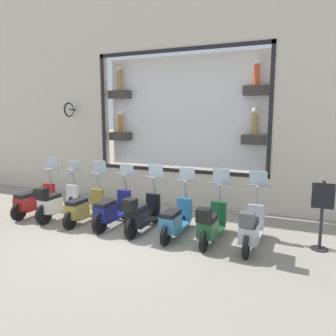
{
  "coord_description": "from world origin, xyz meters",
  "views": [
    {
      "loc": [
        -6.4,
        -3.83,
        2.85
      ],
      "look_at": [
        2.04,
        -0.23,
        1.42
      ],
      "focal_mm": 35.0,
      "sensor_mm": 36.0,
      "label": 1
    }
  ],
  "objects_px": {
    "scooter_black_3": "(141,214)",
    "scooter_red_7": "(34,201)",
    "shop_sign_post": "(322,213)",
    "scooter_silver_0": "(251,228)",
    "scooter_teal_2": "(175,220)",
    "scooter_green_1": "(211,224)",
    "scooter_navy_4": "(112,210)",
    "scooter_white_6": "(56,203)",
    "scooter_olive_5": "(83,208)"
  },
  "relations": [
    {
      "from": "scooter_black_3",
      "to": "scooter_olive_5",
      "type": "distance_m",
      "value": 1.79
    },
    {
      "from": "scooter_white_6",
      "to": "scooter_red_7",
      "type": "bearing_deg",
      "value": 86.45
    },
    {
      "from": "scooter_teal_2",
      "to": "scooter_black_3",
      "type": "distance_m",
      "value": 0.9
    },
    {
      "from": "scooter_black_3",
      "to": "shop_sign_post",
      "type": "bearing_deg",
      "value": -81.98
    },
    {
      "from": "scooter_teal_2",
      "to": "scooter_black_3",
      "type": "height_order",
      "value": "scooter_black_3"
    },
    {
      "from": "scooter_white_6",
      "to": "scooter_red_7",
      "type": "xyz_separation_m",
      "value": [
        0.06,
        0.89,
        -0.05
      ]
    },
    {
      "from": "scooter_teal_2",
      "to": "scooter_red_7",
      "type": "distance_m",
      "value": 4.46
    },
    {
      "from": "scooter_silver_0",
      "to": "scooter_red_7",
      "type": "height_order",
      "value": "scooter_red_7"
    },
    {
      "from": "scooter_white_6",
      "to": "scooter_red_7",
      "type": "relative_size",
      "value": 1.01
    },
    {
      "from": "scooter_green_1",
      "to": "scooter_teal_2",
      "type": "relative_size",
      "value": 1.0
    },
    {
      "from": "shop_sign_post",
      "to": "scooter_green_1",
      "type": "bearing_deg",
      "value": 104.3
    },
    {
      "from": "scooter_green_1",
      "to": "scooter_olive_5",
      "type": "distance_m",
      "value": 3.57
    },
    {
      "from": "scooter_olive_5",
      "to": "shop_sign_post",
      "type": "xyz_separation_m",
      "value": [
        0.52,
        -5.85,
        0.39
      ]
    },
    {
      "from": "scooter_silver_0",
      "to": "scooter_red_7",
      "type": "relative_size",
      "value": 1.0
    },
    {
      "from": "scooter_silver_0",
      "to": "scooter_teal_2",
      "type": "height_order",
      "value": "scooter_silver_0"
    },
    {
      "from": "scooter_olive_5",
      "to": "scooter_navy_4",
      "type": "bearing_deg",
      "value": -89.64
    },
    {
      "from": "scooter_green_1",
      "to": "scooter_navy_4",
      "type": "xyz_separation_m",
      "value": [
        0.07,
        2.68,
        -0.02
      ]
    },
    {
      "from": "scooter_black_3",
      "to": "scooter_red_7",
      "type": "xyz_separation_m",
      "value": [
        0.06,
        3.57,
        -0.05
      ]
    },
    {
      "from": "scooter_teal_2",
      "to": "scooter_white_6",
      "type": "xyz_separation_m",
      "value": [
        -0.05,
        3.57,
        0.07
      ]
    },
    {
      "from": "scooter_green_1",
      "to": "shop_sign_post",
      "type": "relative_size",
      "value": 1.18
    },
    {
      "from": "scooter_navy_4",
      "to": "scooter_white_6",
      "type": "bearing_deg",
      "value": 91.84
    },
    {
      "from": "scooter_teal_2",
      "to": "scooter_olive_5",
      "type": "xyz_separation_m",
      "value": [
        0.0,
        2.68,
        0.0
      ]
    },
    {
      "from": "scooter_black_3",
      "to": "scooter_teal_2",
      "type": "bearing_deg",
      "value": -86.5
    },
    {
      "from": "scooter_teal_2",
      "to": "scooter_navy_4",
      "type": "xyz_separation_m",
      "value": [
        0.01,
        1.78,
        0.03
      ]
    },
    {
      "from": "scooter_black_3",
      "to": "scooter_navy_4",
      "type": "relative_size",
      "value": 1.0
    },
    {
      "from": "scooter_black_3",
      "to": "scooter_red_7",
      "type": "bearing_deg",
      "value": 89.03
    },
    {
      "from": "scooter_black_3",
      "to": "scooter_red_7",
      "type": "height_order",
      "value": "scooter_red_7"
    },
    {
      "from": "scooter_green_1",
      "to": "scooter_navy_4",
      "type": "bearing_deg",
      "value": 88.49
    },
    {
      "from": "scooter_teal_2",
      "to": "scooter_red_7",
      "type": "bearing_deg",
      "value": 89.93
    },
    {
      "from": "scooter_teal_2",
      "to": "scooter_olive_5",
      "type": "height_order",
      "value": "scooter_olive_5"
    },
    {
      "from": "scooter_teal_2",
      "to": "scooter_olive_5",
      "type": "distance_m",
      "value": 2.68
    },
    {
      "from": "scooter_black_3",
      "to": "scooter_olive_5",
      "type": "height_order",
      "value": "scooter_olive_5"
    },
    {
      "from": "scooter_teal_2",
      "to": "scooter_red_7",
      "type": "relative_size",
      "value": 1.0
    },
    {
      "from": "scooter_black_3",
      "to": "scooter_red_7",
      "type": "distance_m",
      "value": 3.57
    },
    {
      "from": "scooter_silver_0",
      "to": "scooter_navy_4",
      "type": "xyz_separation_m",
      "value": [
        0.07,
        3.57,
        -0.03
      ]
    },
    {
      "from": "scooter_black_3",
      "to": "scooter_navy_4",
      "type": "height_order",
      "value": "scooter_black_3"
    },
    {
      "from": "scooter_silver_0",
      "to": "scooter_teal_2",
      "type": "bearing_deg",
      "value": 88.15
    },
    {
      "from": "scooter_green_1",
      "to": "scooter_red_7",
      "type": "xyz_separation_m",
      "value": [
        0.07,
        5.35,
        -0.03
      ]
    },
    {
      "from": "shop_sign_post",
      "to": "scooter_olive_5",
      "type": "bearing_deg",
      "value": 95.05
    },
    {
      "from": "scooter_silver_0",
      "to": "scooter_red_7",
      "type": "xyz_separation_m",
      "value": [
        0.06,
        6.24,
        -0.04
      ]
    },
    {
      "from": "shop_sign_post",
      "to": "scooter_silver_0",
      "type": "bearing_deg",
      "value": 112.52
    },
    {
      "from": "scooter_navy_4",
      "to": "shop_sign_post",
      "type": "xyz_separation_m",
      "value": [
        0.51,
        -4.96,
        0.37
      ]
    },
    {
      "from": "scooter_green_1",
      "to": "scooter_teal_2",
      "type": "bearing_deg",
      "value": 85.95
    },
    {
      "from": "scooter_black_3",
      "to": "scooter_red_7",
      "type": "relative_size",
      "value": 1.0
    },
    {
      "from": "scooter_black_3",
      "to": "scooter_green_1",
      "type": "bearing_deg",
      "value": -90.27
    },
    {
      "from": "scooter_red_7",
      "to": "shop_sign_post",
      "type": "xyz_separation_m",
      "value": [
        0.51,
        -7.63,
        0.38
      ]
    },
    {
      "from": "scooter_white_6",
      "to": "shop_sign_post",
      "type": "relative_size",
      "value": 1.19
    },
    {
      "from": "scooter_navy_4",
      "to": "shop_sign_post",
      "type": "relative_size",
      "value": 1.19
    },
    {
      "from": "scooter_navy_4",
      "to": "scooter_olive_5",
      "type": "height_order",
      "value": "scooter_olive_5"
    },
    {
      "from": "scooter_olive_5",
      "to": "shop_sign_post",
      "type": "height_order",
      "value": "scooter_olive_5"
    }
  ]
}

